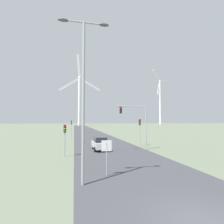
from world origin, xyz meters
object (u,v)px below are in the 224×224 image
traffic_light_post_near_left (65,133)px  car_approaching (100,144)px  traffic_light_post_near_right (140,127)px  traffic_light_post_mid_left (71,125)px  traffic_light_mast_overhead (136,118)px  streetlamp (84,81)px  wind_turbine_left (79,95)px  wind_turbine_center (160,99)px  stop_sign_near (107,151)px

traffic_light_post_near_left → car_approaching: 6.07m
traffic_light_post_near_right → traffic_light_post_mid_left: 20.09m
traffic_light_post_near_left → traffic_light_mast_overhead: traffic_light_mast_overhead is taller
streetlamp → traffic_light_post_near_left: streetlamp is taller
streetlamp → wind_turbine_left: wind_turbine_left is taller
traffic_light_post_near_right → car_approaching: size_ratio=1.03×
traffic_light_post_near_left → car_approaching: bearing=37.8°
traffic_light_post_mid_left → car_approaching: size_ratio=1.00×
streetlamp → traffic_light_post_near_right: size_ratio=2.47×
wind_turbine_left → wind_turbine_center: wind_turbine_center is taller
traffic_light_mast_overhead → wind_turbine_center: 194.92m
streetlamp → wind_turbine_center: wind_turbine_center is taller
traffic_light_post_mid_left → wind_turbine_center: (101.83, 148.90, 28.15)m
traffic_light_post_near_right → car_approaching: bearing=-159.1°
traffic_light_post_near_left → car_approaching: size_ratio=0.87×
traffic_light_mast_overhead → traffic_light_post_near_left: bearing=-165.6°
streetlamp → traffic_light_post_mid_left: streetlamp is taller
wind_turbine_center → car_approaching: bearing=-120.1°
streetlamp → car_approaching: size_ratio=2.55×
streetlamp → wind_turbine_left: bearing=88.5°
car_approaching → traffic_light_mast_overhead: bearing=-12.7°
traffic_light_mast_overhead → wind_turbine_center: bearing=61.3°
stop_sign_near → streetlamp: bearing=-141.6°
traffic_light_post_mid_left → traffic_light_mast_overhead: bearing=-66.0°
streetlamp → car_approaching: (3.00, 12.95, -5.73)m
traffic_light_post_mid_left → wind_turbine_center: 182.58m
stop_sign_near → wind_turbine_left: size_ratio=0.04×
traffic_light_post_mid_left → car_approaching: (4.20, -19.36, -2.15)m
streetlamp → wind_turbine_center: bearing=61.0°
streetlamp → wind_turbine_center: (100.63, 181.21, 24.57)m
stop_sign_near → traffic_light_mast_overhead: traffic_light_mast_overhead is taller
streetlamp → traffic_light_post_near_left: 10.32m
traffic_light_post_near_right → car_approaching: (-6.97, -2.66, -2.25)m
traffic_light_post_near_left → traffic_light_post_near_right: size_ratio=0.84×
traffic_light_mast_overhead → traffic_light_post_near_right: bearing=61.7°
car_approaching → wind_turbine_center: size_ratio=0.06×
car_approaching → traffic_light_post_near_right: bearing=20.9°
wind_turbine_center → traffic_light_post_near_left: bearing=-120.8°
wind_turbine_left → car_approaching: bearing=-90.3°
streetlamp → traffic_light_post_mid_left: size_ratio=2.55×
traffic_light_post_near_left → traffic_light_post_mid_left: size_ratio=0.87×
traffic_light_post_near_right → wind_turbine_left: (-6.20, 131.18, 23.86)m
traffic_light_post_mid_left → traffic_light_mast_overhead: traffic_light_mast_overhead is taller
streetlamp → stop_sign_near: size_ratio=4.08×
traffic_light_post_near_left → wind_turbine_left: wind_turbine_left is taller
wind_turbine_left → wind_turbine_center: 102.89m
stop_sign_near → traffic_light_post_near_right: (8.14, 14.17, 1.33)m
streetlamp → traffic_light_mast_overhead: streetlamp is taller
streetlamp → wind_turbine_left: size_ratio=0.17×
traffic_light_mast_overhead → wind_turbine_left: wind_turbine_left is taller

